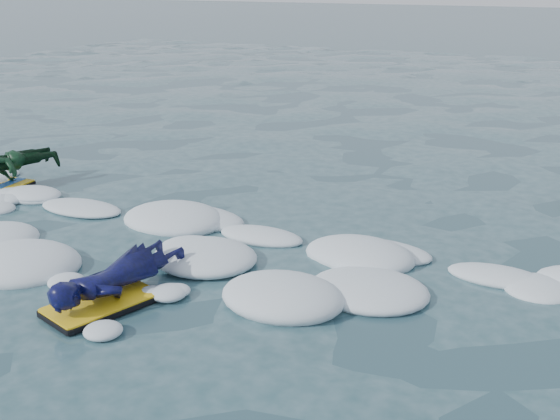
# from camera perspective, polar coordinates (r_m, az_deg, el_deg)

# --- Properties ---
(ground) EXTENTS (120.00, 120.00, 0.00)m
(ground) POSITION_cam_1_polar(r_m,az_deg,el_deg) (7.29, -14.76, -4.58)
(ground) COLOR #1C3A44
(ground) RESTS_ON ground
(foam_band) EXTENTS (12.00, 3.10, 0.30)m
(foam_band) POSITION_cam_1_polar(r_m,az_deg,el_deg) (8.04, -10.09, -2.01)
(foam_band) COLOR white
(foam_band) RESTS_ON ground
(prone_woman_unit) EXTENTS (0.82, 1.56, 0.38)m
(prone_woman_unit) POSITION_cam_1_polar(r_m,az_deg,el_deg) (6.51, -13.15, -5.47)
(prone_woman_unit) COLOR black
(prone_woman_unit) RESTS_ON ground
(prone_child_unit) EXTENTS (1.13, 1.42, 0.50)m
(prone_child_unit) POSITION_cam_1_polar(r_m,az_deg,el_deg) (10.29, -21.09, 3.11)
(prone_child_unit) COLOR black
(prone_child_unit) RESTS_ON ground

